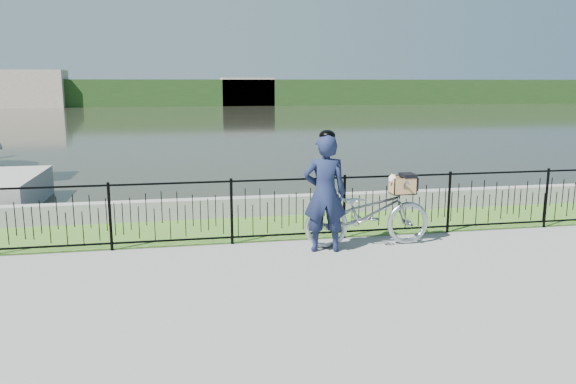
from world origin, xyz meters
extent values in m
plane|color=gray|center=(0.00, 0.00, 0.00)|extent=(120.00, 120.00, 0.00)
cube|color=#416E22|center=(0.00, 2.60, 0.00)|extent=(60.00, 2.00, 0.01)
plane|color=black|center=(0.00, 33.00, 0.00)|extent=(120.00, 120.00, 0.00)
cube|color=gray|center=(0.00, 3.60, 0.20)|extent=(60.00, 0.30, 0.40)
cube|color=#24441A|center=(0.00, 60.00, 1.50)|extent=(120.00, 6.00, 3.00)
cube|color=#B19E8E|center=(-18.00, 58.00, 2.00)|extent=(8.00, 4.00, 4.00)
cube|color=#B19E8E|center=(6.00, 58.50, 1.60)|extent=(6.00, 3.00, 3.20)
imported|color=#A0A6AC|center=(1.26, 1.08, 0.57)|extent=(2.18, 0.76, 1.15)
cube|color=black|center=(1.86, 1.08, 0.89)|extent=(0.38, 0.18, 0.02)
cube|color=#A07949|center=(1.86, 1.08, 0.89)|extent=(0.41, 0.29, 0.01)
cube|color=#A07949|center=(1.86, 1.22, 1.03)|extent=(0.41, 0.02, 0.28)
cube|color=#A07949|center=(1.86, 0.94, 1.03)|extent=(0.41, 0.01, 0.28)
cube|color=#A07949|center=(2.06, 1.08, 1.03)|extent=(0.01, 0.29, 0.28)
cube|color=#A07949|center=(1.67, 1.08, 1.03)|extent=(0.02, 0.29, 0.28)
cube|color=black|center=(1.95, 1.08, 1.20)|extent=(0.22, 0.31, 0.06)
cube|color=black|center=(2.08, 1.08, 1.05)|extent=(0.02, 0.31, 0.23)
ellipsoid|color=silver|center=(1.84, 1.08, 1.02)|extent=(0.31, 0.22, 0.20)
sphere|color=silver|center=(1.68, 1.06, 1.15)|extent=(0.15, 0.15, 0.15)
sphere|color=silver|center=(1.63, 1.04, 1.12)|extent=(0.07, 0.07, 0.07)
sphere|color=black|center=(1.61, 1.03, 1.11)|extent=(0.02, 0.02, 0.02)
cone|color=#A86846|center=(1.68, 1.12, 1.21)|extent=(0.06, 0.08, 0.08)
cone|color=#A86846|center=(1.70, 1.02, 1.21)|extent=(0.06, 0.08, 0.08)
imported|color=#141C39|center=(0.46, 0.92, 0.96)|extent=(0.77, 0.56, 1.93)
ellipsoid|color=black|center=(0.46, 0.92, 1.91)|extent=(0.26, 0.29, 0.18)
camera|label=1|loc=(-1.80, -7.76, 2.76)|focal=35.00mm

